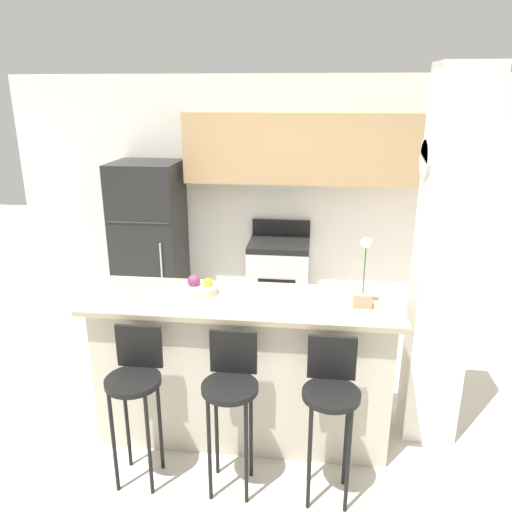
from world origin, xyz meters
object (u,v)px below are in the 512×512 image
at_px(bar_stool_left, 136,383).
at_px(bar_stool_mid, 231,390).
at_px(refrigerator, 150,243).
at_px(bar_stool_right, 331,397).
at_px(orchid_vase, 363,287).
at_px(fruit_bowl, 200,287).
at_px(stove_range, 279,282).

relative_size(bar_stool_left, bar_stool_mid, 1.00).
relative_size(refrigerator, bar_stool_right, 1.67).
bearing_deg(orchid_vase, fruit_bowl, 175.24).
distance_m(stove_range, bar_stool_right, 2.44).
bearing_deg(orchid_vase, stove_range, 109.75).
bearing_deg(bar_stool_right, bar_stool_mid, 180.00).
bearing_deg(fruit_bowl, bar_stool_left, -115.74).
height_order(bar_stool_right, fruit_bowl, fruit_bowl).
distance_m(orchid_vase, fruit_bowl, 1.10).
distance_m(refrigerator, orchid_vase, 2.77).
height_order(bar_stool_left, fruit_bowl, fruit_bowl).
bearing_deg(orchid_vase, bar_stool_right, -111.42).
bearing_deg(bar_stool_mid, orchid_vase, 32.26).
relative_size(stove_range, bar_stool_right, 1.05).
relative_size(bar_stool_mid, bar_stool_right, 1.00).
distance_m(bar_stool_right, orchid_vase, 0.73).
bearing_deg(orchid_vase, bar_stool_left, -160.19).
height_order(refrigerator, bar_stool_mid, refrigerator).
height_order(bar_stool_right, orchid_vase, orchid_vase).
bearing_deg(bar_stool_mid, fruit_bowl, 117.69).
relative_size(bar_stool_left, orchid_vase, 2.21).
bearing_deg(bar_stool_right, stove_range, 101.44).
bearing_deg(refrigerator, fruit_bowl, -61.60).
xyz_separation_m(bar_stool_left, orchid_vase, (1.38, 0.50, 0.50)).
distance_m(stove_range, bar_stool_mid, 2.39).
bearing_deg(bar_stool_left, orchid_vase, 19.81).
height_order(stove_range, bar_stool_left, stove_range).
relative_size(stove_range, fruit_bowl, 4.68).
xyz_separation_m(stove_range, bar_stool_right, (0.48, -2.38, 0.22)).
height_order(refrigerator, orchid_vase, refrigerator).
distance_m(refrigerator, fruit_bowl, 2.01).
bearing_deg(fruit_bowl, bar_stool_mid, -62.31).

